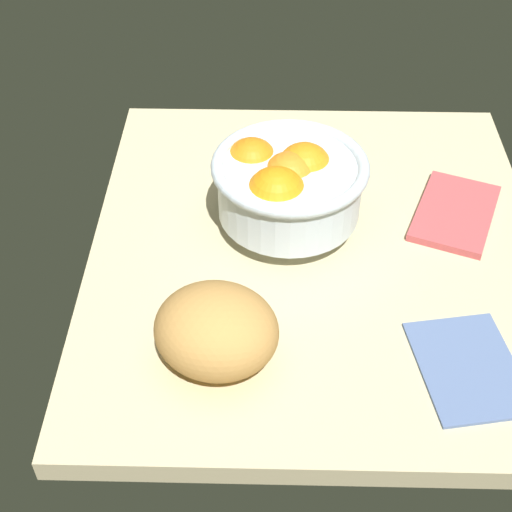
{
  "coord_description": "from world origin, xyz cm",
  "views": [
    {
      "loc": [
        -72.21,
        6.42,
        65.52
      ],
      "look_at": [
        -7.52,
        7.86,
        5.0
      ],
      "focal_mm": 51.81,
      "sensor_mm": 36.0,
      "label": 1
    }
  ],
  "objects_px": {
    "fruit_bowl": "(287,184)",
    "bread_loaf": "(216,330)",
    "napkin_spare": "(455,213)",
    "napkin_folded": "(468,366)"
  },
  "relations": [
    {
      "from": "fruit_bowl",
      "to": "bread_loaf",
      "type": "relative_size",
      "value": 1.46
    },
    {
      "from": "fruit_bowl",
      "to": "napkin_spare",
      "type": "xyz_separation_m",
      "value": [
        0.03,
        -0.23,
        -0.07
      ]
    },
    {
      "from": "fruit_bowl",
      "to": "bread_loaf",
      "type": "height_order",
      "value": "fruit_bowl"
    },
    {
      "from": "napkin_folded",
      "to": "napkin_spare",
      "type": "height_order",
      "value": "napkin_spare"
    },
    {
      "from": "bread_loaf",
      "to": "napkin_spare",
      "type": "bearing_deg",
      "value": -50.68
    },
    {
      "from": "napkin_folded",
      "to": "napkin_spare",
      "type": "bearing_deg",
      "value": -6.74
    },
    {
      "from": "fruit_bowl",
      "to": "napkin_folded",
      "type": "distance_m",
      "value": 0.32
    },
    {
      "from": "napkin_spare",
      "to": "fruit_bowl",
      "type": "bearing_deg",
      "value": 96.31
    },
    {
      "from": "fruit_bowl",
      "to": "napkin_folded",
      "type": "height_order",
      "value": "fruit_bowl"
    },
    {
      "from": "fruit_bowl",
      "to": "napkin_folded",
      "type": "bearing_deg",
      "value": -139.97
    }
  ]
}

